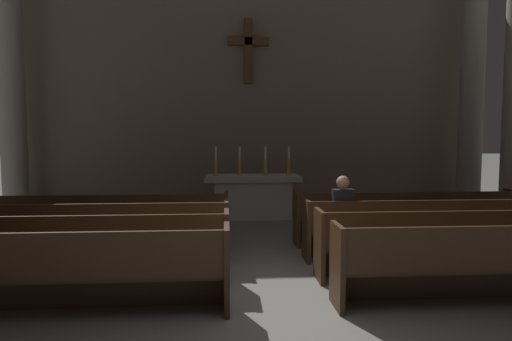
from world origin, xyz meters
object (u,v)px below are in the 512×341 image
(pew_left_row_4, at_px, (110,221))
(altar, at_px, (253,195))
(pew_left_row_3, at_px, (94,233))
(pew_right_row_1, at_px, (508,263))
(pew_left_row_2, at_px, (72,250))
(candlestick_inner_left, at_px, (240,166))
(candlestick_outer_left, at_px, (216,166))
(candlestick_inner_right, at_px, (265,166))
(column_left_fourth, at_px, (11,74))
(lone_worshipper, at_px, (341,215))
(pew_right_row_2, at_px, (463,243))
(candlestick_outer_right, at_px, (289,166))
(pew_right_row_4, at_px, (406,217))
(pew_left_row_1, at_px, (41,273))
(column_right_fourth, at_px, (472,79))
(pew_right_row_3, at_px, (431,228))

(pew_left_row_4, xyz_separation_m, altar, (2.60, 2.64, 0.06))
(pew_left_row_3, bearing_deg, pew_right_row_1, -20.12)
(pew_left_row_2, height_order, candlestick_inner_left, candlestick_inner_left)
(candlestick_outer_left, xyz_separation_m, candlestick_inner_right, (1.15, 0.00, 0.00))
(column_left_fourth, bearing_deg, lone_worshipper, -33.76)
(pew_right_row_2, bearing_deg, pew_left_row_3, 169.62)
(candlestick_outer_right, height_order, lone_worshipper, candlestick_outer_right)
(pew_right_row_4, relative_size, altar, 1.83)
(altar, bearing_deg, column_left_fourth, 168.85)
(pew_left_row_1, relative_size, column_right_fourth, 0.57)
(pew_left_row_1, bearing_deg, pew_right_row_4, 28.79)
(candlestick_inner_left, relative_size, candlestick_inner_right, 1.00)
(pew_right_row_2, distance_m, column_right_fourth, 7.21)
(column_right_fourth, xyz_separation_m, candlestick_outer_left, (-6.73, -1.16, -2.20))
(pew_right_row_1, relative_size, candlestick_inner_left, 6.05)
(pew_right_row_3, relative_size, candlestick_inner_left, 6.05)
(pew_right_row_3, height_order, altar, altar)
(candlestick_inner_right, distance_m, lone_worshipper, 3.69)
(pew_right_row_1, bearing_deg, pew_left_row_4, 151.21)
(candlestick_inner_right, bearing_deg, altar, -180.00)
(altar, height_order, candlestick_outer_left, candlestick_outer_left)
(pew_left_row_3, xyz_separation_m, pew_right_row_4, (5.19, 0.95, 0.00))
(pew_left_row_1, bearing_deg, column_right_fourth, 38.11)
(pew_left_row_2, height_order, column_left_fourth, column_left_fourth)
(pew_right_row_4, height_order, candlestick_outer_left, candlestick_outer_left)
(pew_left_row_3, relative_size, lone_worshipper, 3.04)
(pew_right_row_4, relative_size, lone_worshipper, 3.04)
(pew_right_row_1, relative_size, pew_right_row_2, 1.00)
(pew_left_row_2, xyz_separation_m, candlestick_inner_left, (2.30, 4.54, 0.74))
(lone_worshipper, bearing_deg, altar, 108.15)
(pew_right_row_3, bearing_deg, candlestick_outer_left, 133.84)
(pew_right_row_1, bearing_deg, pew_right_row_3, 90.00)
(altar, distance_m, candlestick_inner_right, 0.75)
(candlestick_outer_left, distance_m, candlestick_outer_right, 1.70)
(pew_right_row_1, relative_size, column_left_fourth, 0.57)
(candlestick_inner_left, xyz_separation_m, candlestick_inner_right, (0.60, 0.00, 0.00))
(candlestick_inner_right, bearing_deg, pew_left_row_1, -117.81)
(pew_left_row_3, xyz_separation_m, candlestick_outer_left, (1.75, 3.59, 0.74))
(lone_worshipper, bearing_deg, candlestick_outer_right, 95.05)
(pew_left_row_4, xyz_separation_m, candlestick_inner_left, (2.30, 2.64, 0.74))
(pew_left_row_4, xyz_separation_m, candlestick_outer_left, (1.75, 2.64, 0.74))
(pew_left_row_3, xyz_separation_m, candlestick_inner_left, (2.30, 3.59, 0.74))
(pew_right_row_2, distance_m, candlestick_inner_left, 5.43)
(pew_right_row_3, bearing_deg, lone_worshipper, 178.44)
(pew_right_row_3, bearing_deg, candlestick_inner_right, 122.61)
(lone_worshipper, bearing_deg, pew_left_row_4, 166.36)
(pew_left_row_3, height_order, pew_right_row_4, same)
(column_right_fourth, relative_size, candlestick_inner_left, 10.58)
(pew_left_row_1, height_order, column_right_fourth, column_right_fourth)
(candlestick_outer_left, xyz_separation_m, candlestick_outer_right, (1.70, 0.00, 0.00))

